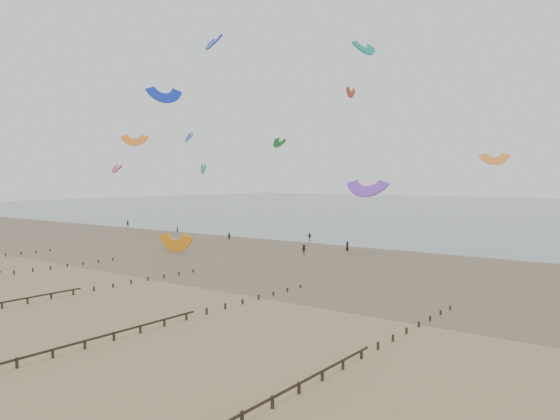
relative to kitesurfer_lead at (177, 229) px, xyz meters
The scene contains 6 objects.
ground 61.68m from the kitesurfer_lead, 51.42° to the right, with size 500.00×500.00×0.00m, color brown.
sea_and_shore 37.06m from the kitesurfer_lead, 21.90° to the right, with size 500.00×665.00×0.03m.
kitesurfer_lead is the anchor object (origin of this frame).
kitesurfers 55.56m from the kitesurfer_lead, ahead, with size 133.89×20.40×1.74m.
grounded_kite 33.04m from the kitesurfer_lead, 43.32° to the right, with size 6.40×3.35×4.87m, color orange, non-canonical shape.
kites_airborne 56.87m from the kitesurfer_lead, 49.04° to the left, with size 254.85×114.11×38.21m.
Camera 1 is at (58.29, -40.81, 12.98)m, focal length 35.00 mm.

